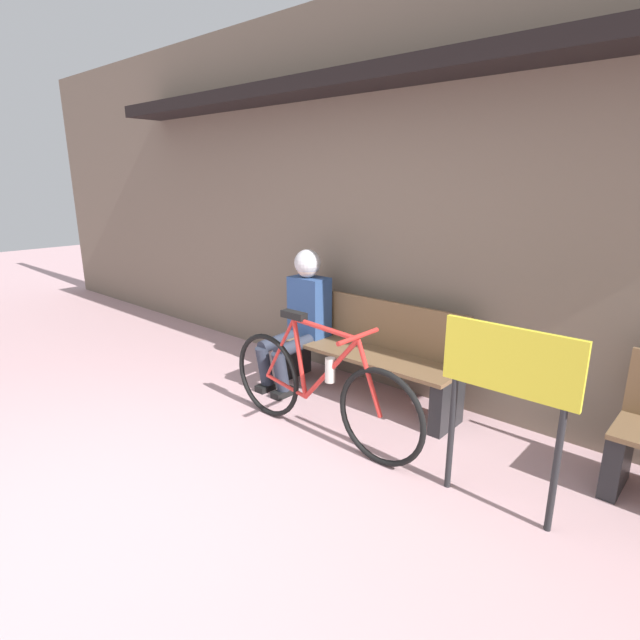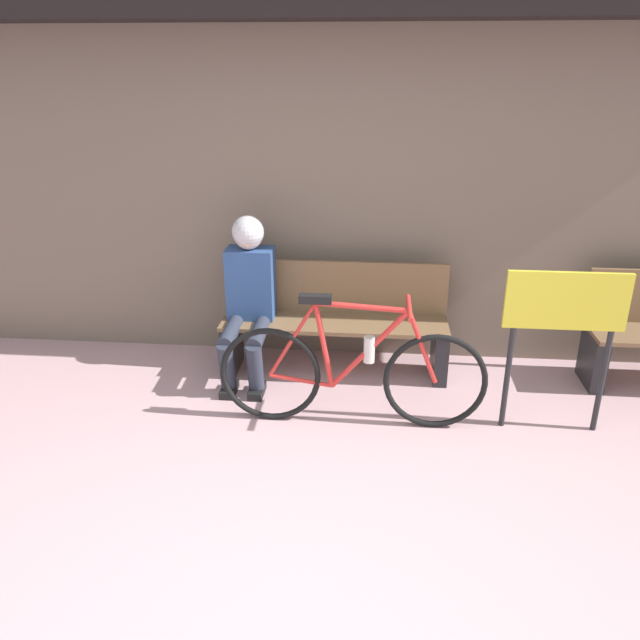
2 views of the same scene
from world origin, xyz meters
name	(u,v)px [view 1 (image 1 of 2)]	position (x,y,z in m)	size (l,w,h in m)	color
ground_plane	(107,525)	(0.00, 0.00, 0.00)	(24.00, 24.00, 0.00)	#C69EA3
storefront_wall	(393,193)	(0.00, 2.59, 1.66)	(12.00, 0.56, 3.20)	#756656
park_bench_near	(366,354)	(0.04, 2.22, 0.38)	(1.66, 0.42, 0.82)	brown
bicycle	(319,389)	(0.20, 1.46, 0.37)	(1.70, 0.40, 0.88)	black
person_seated	(301,310)	(-0.58, 2.11, 0.67)	(0.34, 0.65, 1.19)	#2D3342
signboard	(508,378)	(1.47, 1.52, 0.77)	(0.72, 0.04, 1.05)	#232326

